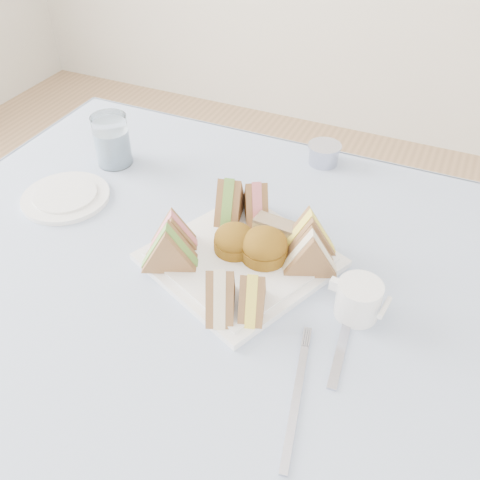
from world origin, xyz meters
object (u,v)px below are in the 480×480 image
at_px(table, 181,410).
at_px(water_glass, 112,140).
at_px(creamer_jug, 358,300).
at_px(serving_plate, 240,260).

distance_m(table, water_glass, 0.58).
bearing_deg(creamer_jug, water_glass, 167.15).
bearing_deg(table, serving_plate, 44.51).
xyz_separation_m(table, water_glass, (-0.28, 0.27, 0.43)).
height_order(table, creamer_jug, creamer_jug).
relative_size(serving_plate, creamer_jug, 3.90).
relative_size(table, serving_plate, 3.41).
height_order(serving_plate, creamer_jug, creamer_jug).
bearing_deg(serving_plate, table, -112.11).
distance_m(serving_plate, water_glass, 0.42).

